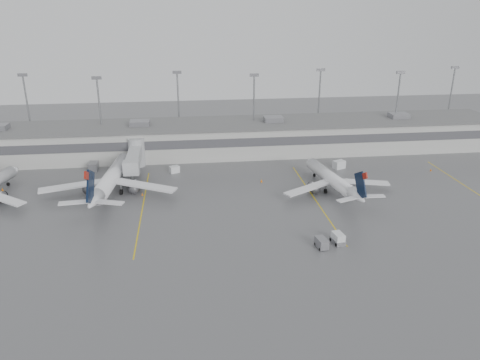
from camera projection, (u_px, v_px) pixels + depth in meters
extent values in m
plane|color=#535355|center=(246.00, 266.00, 72.01)|extent=(260.00, 260.00, 0.00)
cube|color=#AEAEA9|center=(218.00, 138.00, 124.35)|extent=(150.00, 16.00, 8.00)
cube|color=#47474C|center=(220.00, 143.00, 116.53)|extent=(150.00, 0.15, 2.20)
cube|color=#606060|center=(217.00, 124.00, 122.90)|extent=(152.00, 17.00, 0.30)
cube|color=slate|center=(399.00, 116.00, 128.24)|extent=(5.00, 4.00, 1.30)
cylinder|color=gray|center=(29.00, 113.00, 125.39)|extent=(0.44, 0.44, 20.00)
cube|color=slate|center=(22.00, 75.00, 121.74)|extent=(2.40, 0.50, 0.80)
cylinder|color=gray|center=(101.00, 118.00, 120.69)|extent=(0.44, 0.44, 20.00)
cube|color=slate|center=(96.00, 78.00, 117.03)|extent=(2.40, 0.50, 0.80)
cylinder|color=gray|center=(179.00, 110.00, 129.88)|extent=(0.44, 0.44, 20.00)
cube|color=slate|center=(177.00, 72.00, 126.23)|extent=(2.40, 0.50, 0.80)
cylinder|color=gray|center=(254.00, 114.00, 125.17)|extent=(0.44, 0.44, 20.00)
cube|color=slate|center=(254.00, 75.00, 121.52)|extent=(2.40, 0.50, 0.80)
cylinder|color=gray|center=(319.00, 106.00, 134.37)|extent=(0.44, 0.44, 20.00)
cube|color=slate|center=(321.00, 70.00, 130.72)|extent=(2.40, 0.50, 0.80)
cylinder|color=gray|center=(396.00, 110.00, 129.66)|extent=(0.44, 0.44, 20.00)
cube|color=slate|center=(401.00, 72.00, 126.01)|extent=(2.40, 0.50, 0.80)
cylinder|color=gray|center=(450.00, 103.00, 138.86)|extent=(0.44, 0.44, 20.00)
cube|color=slate|center=(455.00, 68.00, 135.21)|extent=(2.40, 0.50, 0.80)
cylinder|color=#9EA0A3|center=(137.00, 152.00, 114.81)|extent=(4.00, 4.00, 7.00)
cube|color=#9EA0A3|center=(134.00, 157.00, 108.50)|extent=(2.80, 13.00, 2.60)
cube|color=#9EA0A3|center=(131.00, 168.00, 101.54)|extent=(3.40, 2.40, 3.00)
cylinder|color=gray|center=(132.00, 180.00, 102.58)|extent=(0.70, 0.70, 2.80)
cube|color=black|center=(133.00, 185.00, 102.96)|extent=(2.20, 1.20, 0.70)
cube|color=gold|center=(143.00, 208.00, 92.29)|extent=(0.25, 40.00, 0.01)
cube|color=gold|center=(315.00, 199.00, 96.22)|extent=(0.25, 40.00, 0.01)
cube|color=gold|center=(474.00, 192.00, 100.15)|extent=(0.25, 40.00, 0.01)
cone|color=white|center=(15.00, 170.00, 105.15)|extent=(3.26, 3.15, 2.66)
cube|color=white|center=(2.00, 198.00, 92.02)|extent=(10.77, 8.47, 0.31)
cylinder|color=black|center=(8.00, 184.00, 103.19)|extent=(0.53, 0.85, 0.80)
cylinder|color=white|center=(112.00, 177.00, 99.56)|extent=(5.72, 23.45, 3.17)
cone|color=white|center=(126.00, 158.00, 111.79)|extent=(3.48, 3.29, 3.17)
cone|color=white|center=(93.00, 201.00, 86.29)|extent=(3.74, 5.60, 3.17)
cube|color=white|center=(73.00, 186.00, 97.03)|extent=(14.01, 5.46, 0.37)
cube|color=white|center=(145.00, 186.00, 97.16)|extent=(13.65, 8.17, 0.37)
cube|color=black|center=(90.00, 187.00, 84.70)|extent=(0.97, 5.95, 6.91)
cube|color=maroon|center=(86.00, 176.00, 82.43)|extent=(0.55, 2.16, 2.01)
cylinder|color=black|center=(123.00, 173.00, 109.40)|extent=(0.47, 0.99, 0.95)
cylinder|color=black|center=(100.00, 192.00, 98.49)|extent=(0.60, 1.21, 1.16)
cylinder|color=black|center=(121.00, 192.00, 98.53)|extent=(0.60, 1.21, 1.16)
cylinder|color=white|center=(330.00, 178.00, 100.46)|extent=(5.72, 19.72, 2.67)
cone|color=white|center=(310.00, 162.00, 110.35)|extent=(3.02, 2.88, 2.67)
cone|color=white|center=(358.00, 197.00, 89.73)|extent=(3.33, 4.81, 2.67)
cube|color=white|center=(308.00, 188.00, 96.89)|extent=(11.33, 7.31, 0.31)
cube|color=white|center=(362.00, 182.00, 100.08)|extent=(11.77, 4.07, 0.31)
cube|color=black|center=(361.00, 185.00, 88.41)|extent=(1.05, 4.98, 5.81)
cube|color=maroon|center=(365.00, 176.00, 86.55)|extent=(0.55, 1.82, 1.69)
cylinder|color=black|center=(314.00, 175.00, 108.45)|extent=(0.43, 0.84, 0.80)
cylinder|color=black|center=(325.00, 191.00, 99.17)|extent=(0.55, 1.03, 0.98)
cylinder|color=black|center=(341.00, 189.00, 100.13)|extent=(0.55, 1.03, 0.98)
cube|color=silver|center=(338.00, 238.00, 78.56)|extent=(1.89, 2.64, 1.82)
cube|color=slate|center=(338.00, 241.00, 78.76)|extent=(2.15, 3.07, 0.71)
cylinder|color=black|center=(331.00, 239.00, 79.49)|extent=(0.31, 0.60, 0.57)
cylinder|color=black|center=(339.00, 238.00, 79.91)|extent=(0.31, 0.60, 0.57)
cylinder|color=black|center=(336.00, 245.00, 77.67)|extent=(0.31, 0.60, 0.57)
cylinder|color=black|center=(345.00, 244.00, 78.09)|extent=(0.31, 0.60, 0.57)
cube|color=slate|center=(322.00, 243.00, 77.10)|extent=(1.90, 2.84, 1.60)
cylinder|color=black|center=(315.00, 244.00, 78.00)|extent=(0.29, 0.55, 0.53)
cylinder|color=black|center=(327.00, 248.00, 76.65)|extent=(0.29, 0.55, 0.53)
cube|color=silver|center=(2.00, 177.00, 105.97)|extent=(2.54, 1.83, 1.69)
cube|color=silver|center=(174.00, 169.00, 111.03)|extent=(2.64, 2.26, 1.58)
cube|color=silver|center=(339.00, 165.00, 113.79)|extent=(3.20, 2.70, 1.93)
cube|color=slate|center=(94.00, 167.00, 112.18)|extent=(2.05, 3.25, 2.02)
cone|color=orange|center=(2.00, 189.00, 100.47)|extent=(0.45, 0.45, 0.72)
cone|color=orange|center=(142.00, 194.00, 98.10)|extent=(0.40, 0.40, 0.64)
cone|color=orange|center=(261.00, 181.00, 105.29)|extent=(0.44, 0.44, 0.70)
cone|color=orange|center=(431.00, 170.00, 112.26)|extent=(0.39, 0.39, 0.62)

